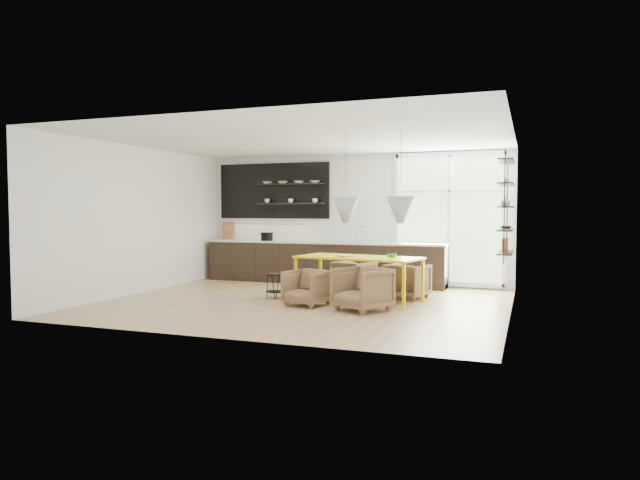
# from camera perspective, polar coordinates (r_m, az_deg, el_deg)

# --- Properties ---
(room) EXTENTS (7.02, 6.01, 2.91)m
(room) POSITION_cam_1_polar(r_m,az_deg,el_deg) (10.91, 3.30, 2.03)
(room) COLOR tan
(room) RESTS_ON ground
(kitchen_run) EXTENTS (5.54, 0.69, 2.75)m
(kitchen_run) POSITION_cam_1_polar(r_m,az_deg,el_deg) (12.87, -0.08, -1.66)
(kitchen_run) COLOR black
(kitchen_run) RESTS_ON ground
(right_shelving) EXTENTS (0.26, 1.22, 1.90)m
(right_shelving) POSITION_cam_1_polar(r_m,az_deg,el_deg) (10.51, 18.08, 2.88)
(right_shelving) COLOR black
(right_shelving) RESTS_ON ground
(dining_table) EXTENTS (2.35, 1.36, 0.81)m
(dining_table) POSITION_cam_1_polar(r_m,az_deg,el_deg) (10.32, 3.86, -1.97)
(dining_table) COLOR #CBC300
(dining_table) RESTS_ON ground
(armchair_back_left) EXTENTS (0.89, 0.90, 0.64)m
(armchair_back_left) POSITION_cam_1_polar(r_m,az_deg,el_deg) (11.44, 3.44, -3.66)
(armchair_back_left) COLOR brown
(armchair_back_left) RESTS_ON ground
(armchair_back_right) EXTENTS (0.87, 0.88, 0.65)m
(armchair_back_right) POSITION_cam_1_polar(r_m,az_deg,el_deg) (10.79, 8.72, -4.07)
(armchair_back_right) COLOR brown
(armchair_back_right) RESTS_ON ground
(armchair_front_left) EXTENTS (0.81, 0.82, 0.62)m
(armchair_front_left) POSITION_cam_1_polar(r_m,az_deg,el_deg) (9.86, -1.29, -4.79)
(armchair_front_left) COLOR brown
(armchair_front_left) RESTS_ON ground
(armchair_front_right) EXTENTS (1.05, 1.06, 0.71)m
(armchair_front_right) POSITION_cam_1_polar(r_m,az_deg,el_deg) (9.37, 4.24, -4.91)
(armchair_front_right) COLOR brown
(armchair_front_right) RESTS_ON ground
(wire_stool) EXTENTS (0.37, 0.37, 0.46)m
(wire_stool) POSITION_cam_1_polar(r_m,az_deg,el_deg) (10.69, -4.47, -4.25)
(wire_stool) COLOR black
(wire_stool) RESTS_ON ground
(table_book) EXTENTS (0.34, 0.37, 0.03)m
(table_book) POSITION_cam_1_polar(r_m,az_deg,el_deg) (10.39, 2.24, -1.55)
(table_book) COLOR white
(table_book) RESTS_ON dining_table
(table_bowl) EXTENTS (0.19, 0.19, 0.06)m
(table_bowl) POSITION_cam_1_polar(r_m,az_deg,el_deg) (10.26, 7.17, -1.55)
(table_bowl) COLOR #497B45
(table_bowl) RESTS_ON dining_table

